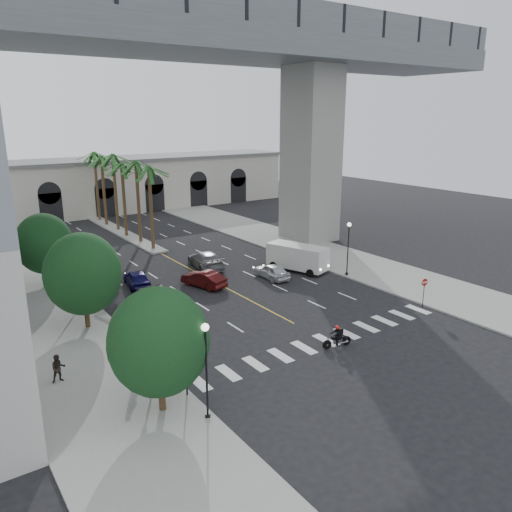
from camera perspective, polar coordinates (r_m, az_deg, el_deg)
The scene contains 30 objects.
ground at distance 36.56m, azimuth 6.39°, elevation -8.72°, with size 140.00×140.00×0.00m, color black.
sidewalk_left at distance 43.19m, azimuth -23.10°, elevation -5.91°, with size 8.00×100.00×0.15m, color gray.
sidewalk_right at distance 56.52m, azimuth 7.92°, elevation 0.23°, with size 8.00×100.00×0.15m, color gray.
median at distance 68.31m, azimuth -15.00°, elevation 2.57°, with size 2.00×24.00×0.20m, color gray.
pier_building at distance 83.57m, azimuth -19.28°, elevation 7.48°, with size 71.00×10.50×8.50m.
bridge at distance 53.48m, azimuth -6.51°, elevation 19.36°, with size 75.00×13.00×26.00m.
palm_a at distance 57.62m, azimuth -12.14°, elevation 9.47°, with size 3.20×3.20×10.30m.
palm_b at distance 61.32m, azimuth -13.55°, elevation 10.01°, with size 3.20×3.20×10.60m.
palm_c at distance 64.98m, azimuth -15.10°, elevation 9.80°, with size 3.20×3.20×10.10m.
palm_d at distance 68.79m, azimuth -16.04°, elevation 10.66°, with size 3.20×3.20×10.90m.
palm_e at distance 72.53m, azimuth -17.26°, elevation 10.43°, with size 3.20×3.20×10.40m.
palm_f at distance 76.41m, azimuth -18.01°, elevation 10.82°, with size 3.20×3.20×10.70m.
street_tree_near at distance 26.16m, azimuth -11.04°, elevation -9.60°, with size 5.20×5.20×6.89m.
street_tree_mid at distance 37.64m, azimuth -19.17°, elevation -1.94°, with size 5.44×5.44×7.21m.
street_tree_far at distance 49.03m, azimuth -23.06°, elevation 1.30°, with size 5.04×5.04×6.68m.
lamp_post_left_near at distance 25.52m, azimuth -5.71°, elevation -12.07°, with size 0.40×0.40×5.35m.
lamp_post_left_far at distance 43.88m, azimuth -19.25°, elevation -0.83°, with size 0.40×0.40×5.35m.
lamp_post_right at distance 48.44m, azimuth 10.50°, elevation 1.33°, with size 0.40×0.40×5.35m.
traffic_signal_near at distance 27.86m, azimuth -8.05°, elevation -11.27°, with size 0.25×0.18×3.65m.
traffic_signal_far at distance 31.16m, azimuth -11.43°, elevation -8.39°, with size 0.25×0.18×3.65m.
motorcycle_rider at distance 34.45m, azimuth 9.34°, elevation -9.13°, with size 2.17×0.65×1.58m.
car_a at distance 47.76m, azimuth 1.80°, elevation -1.73°, with size 1.71×4.26×1.45m, color silver.
car_b at distance 45.67m, azimuth -6.01°, elevation -2.62°, with size 1.58×4.54×1.50m, color #450E0D.
car_c at distance 42.41m, azimuth -11.34°, elevation -4.35°, with size 2.42×5.25×1.46m, color black.
car_d at distance 51.16m, azimuth -5.76°, elevation -0.46°, with size 2.40×5.90×1.71m, color slate.
car_e at distance 46.84m, azimuth -13.47°, elevation -2.49°, with size 1.79×4.46×1.52m, color #110F4A.
cargo_van at distance 50.11m, azimuth 4.81°, elevation -0.07°, with size 4.14×6.53×2.61m.
pedestrian_a at distance 30.56m, azimuth -13.37°, elevation -12.09°, with size 0.65×0.43×1.78m, color black.
pedestrian_b at distance 31.71m, azimuth -21.66°, elevation -11.85°, with size 0.82×0.64×1.69m, color black.
do_not_enter_sign at distance 42.28m, azimuth 18.67°, elevation -3.36°, with size 0.62×0.10×2.53m.
Camera 1 is at (-22.16, -24.84, 15.12)m, focal length 35.00 mm.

